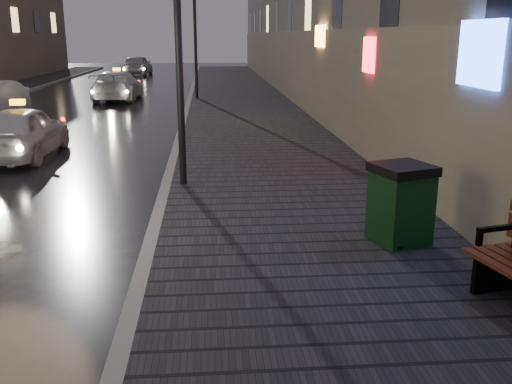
% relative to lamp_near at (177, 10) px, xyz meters
% --- Properties ---
extents(sidewalk, '(4.60, 58.00, 0.15)m').
position_rel_lamp_near_xyz_m(sidewalk, '(2.05, 15.00, -3.41)').
color(sidewalk, black).
rests_on(sidewalk, ground).
extents(curb, '(0.20, 58.00, 0.15)m').
position_rel_lamp_near_xyz_m(curb, '(-0.35, 15.00, -3.41)').
color(curb, slate).
rests_on(curb, ground).
extents(lamp_near, '(0.36, 0.36, 5.28)m').
position_rel_lamp_near_xyz_m(lamp_near, '(0.00, 0.00, 0.00)').
color(lamp_near, black).
rests_on(lamp_near, sidewalk).
extents(lamp_far, '(0.36, 0.36, 5.28)m').
position_rel_lamp_near_xyz_m(lamp_far, '(0.00, 16.00, 0.00)').
color(lamp_far, black).
rests_on(lamp_far, sidewalk).
extents(trash_bin, '(0.94, 0.94, 1.14)m').
position_rel_lamp_near_xyz_m(trash_bin, '(3.25, -3.61, -2.76)').
color(trash_bin, black).
rests_on(trash_bin, sidewalk).
extents(taxi_near, '(1.74, 4.01, 1.35)m').
position_rel_lamp_near_xyz_m(taxi_near, '(-4.24, 3.59, -2.82)').
color(taxi_near, silver).
rests_on(taxi_near, ground).
extents(taxi_mid, '(2.05, 4.81, 1.38)m').
position_rel_lamp_near_xyz_m(taxi_mid, '(-3.79, 16.87, -2.80)').
color(taxi_mid, silver).
rests_on(taxi_mid, ground).
extents(car_far, '(2.07, 4.58, 1.53)m').
position_rel_lamp_near_xyz_m(car_far, '(-4.86, 34.28, -2.73)').
color(car_far, '#AAAAB2').
rests_on(car_far, ground).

